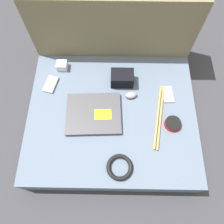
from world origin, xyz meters
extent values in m
plane|color=#38383D|center=(0.00, 0.00, 0.00)|extent=(8.00, 8.00, 0.00)
cube|color=slate|center=(0.00, 0.00, 0.07)|extent=(0.92, 0.78, 0.15)
cube|color=#756B4C|center=(0.00, 0.49, 0.27)|extent=(0.92, 0.20, 0.54)
cube|color=#47474C|center=(-0.10, -0.01, 0.16)|extent=(0.30, 0.25, 0.02)
cube|color=yellow|center=(-0.05, -0.02, 0.17)|extent=(0.09, 0.06, 0.00)
ellipsoid|color=gray|center=(0.11, 0.11, 0.16)|extent=(0.07, 0.06, 0.03)
cylinder|color=red|center=(0.32, -0.06, 0.16)|extent=(0.09, 0.09, 0.02)
cylinder|color=black|center=(0.32, -0.06, 0.17)|extent=(0.08, 0.08, 0.01)
cube|color=#99999E|center=(-0.36, 0.18, 0.16)|extent=(0.09, 0.12, 0.01)
cube|color=#99999E|center=(0.32, 0.12, 0.15)|extent=(0.07, 0.11, 0.01)
cube|color=black|center=(0.05, 0.20, 0.19)|extent=(0.13, 0.09, 0.08)
cube|color=silver|center=(-0.30, 0.30, 0.17)|extent=(0.06, 0.06, 0.05)
torus|color=black|center=(0.04, -0.29, 0.16)|extent=(0.13, 0.13, 0.02)
cylinder|color=tan|center=(0.25, -0.01, 0.16)|extent=(0.08, 0.37, 0.01)
cylinder|color=tan|center=(0.26, -0.02, 0.16)|extent=(0.08, 0.37, 0.01)
camera|label=1|loc=(0.01, -0.49, 1.24)|focal=35.00mm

